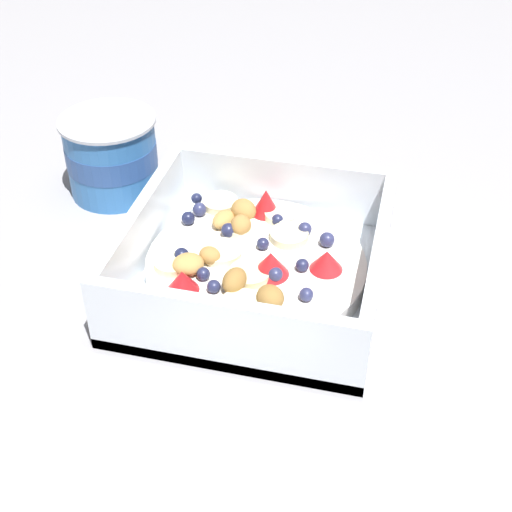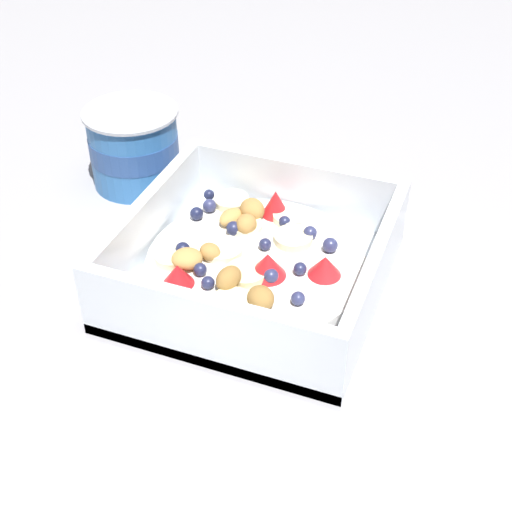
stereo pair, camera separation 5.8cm
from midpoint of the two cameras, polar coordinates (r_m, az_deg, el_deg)
The scene contains 5 objects.
ground_plane at distance 0.62m, azimuth -3.02°, elevation -1.30°, with size 2.40×2.40×0.00m, color #9E9EA3.
fruit_bowl at distance 0.59m, azimuth -2.92°, elevation -0.75°, with size 0.21×0.21×0.07m.
spoon at distance 0.71m, azimuth 5.19°, elevation 5.17°, with size 0.06×0.17×0.01m.
yogurt_cup at distance 0.72m, azimuth -13.84°, elevation 7.80°, with size 0.09×0.09×0.08m.
folded_napkin at distance 0.47m, azimuth -8.83°, elevation -17.47°, with size 0.12×0.12×0.01m, color white.
Camera 1 is at (-0.46, -0.12, 0.39)m, focal length 49.83 mm.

